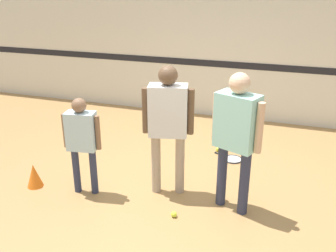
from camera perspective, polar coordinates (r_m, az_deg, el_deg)
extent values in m
plane|color=#A87F4C|center=(4.73, 0.87, -10.26)|extent=(16.00, 16.00, 0.00)
cube|color=silver|center=(7.01, 8.76, 13.94)|extent=(16.00, 0.06, 3.20)
cube|color=black|center=(7.08, 8.44, 9.28)|extent=(16.00, 0.01, 0.12)
cylinder|color=tan|center=(4.61, -1.81, -5.69)|extent=(0.11, 0.11, 0.77)
cylinder|color=tan|center=(4.59, 1.82, -5.82)|extent=(0.11, 0.11, 0.77)
cube|color=silver|center=(4.33, 0.00, 2.36)|extent=(0.49, 0.35, 0.61)
sphere|color=brown|center=(4.21, 0.00, 7.72)|extent=(0.22, 0.22, 0.22)
cylinder|color=brown|center=(4.36, -3.46, 2.35)|extent=(0.08, 0.08, 0.54)
cylinder|color=brown|center=(4.32, 3.49, 2.17)|extent=(0.08, 0.08, 0.54)
cylinder|color=#2D334C|center=(4.77, -13.79, -6.55)|extent=(0.09, 0.09, 0.59)
cylinder|color=#2D334C|center=(4.69, -11.27, -6.82)|extent=(0.09, 0.09, 0.59)
cube|color=silver|center=(4.51, -13.07, -0.76)|extent=(0.37, 0.24, 0.47)
sphere|color=brown|center=(4.41, -13.41, 3.09)|extent=(0.17, 0.17, 0.17)
cylinder|color=brown|center=(4.59, -15.40, -0.67)|extent=(0.06, 0.06, 0.42)
cylinder|color=brown|center=(4.44, -10.65, -1.00)|extent=(0.06, 0.06, 0.42)
cylinder|color=#2D334C|center=(4.27, 11.54, -8.47)|extent=(0.11, 0.11, 0.77)
cylinder|color=#2D334C|center=(4.40, 8.21, -7.32)|extent=(0.11, 0.11, 0.77)
cube|color=#99D8D1|center=(4.04, 10.46, 0.69)|extent=(0.51, 0.40, 0.61)
sphere|color=#DBAD89|center=(3.92, 10.87, 6.42)|extent=(0.22, 0.22, 0.22)
cylinder|color=#DBAD89|center=(3.93, 13.77, -0.31)|extent=(0.08, 0.08, 0.55)
cylinder|color=#DBAD89|center=(4.17, 7.33, 1.43)|extent=(0.08, 0.08, 0.55)
torus|color=#28282D|center=(5.63, 9.86, -5.00)|extent=(0.37, 0.37, 0.02)
cylinder|color=silver|center=(5.63, 9.86, -5.00)|extent=(0.24, 0.24, 0.01)
cylinder|color=black|center=(5.74, 8.01, -4.33)|extent=(0.18, 0.10, 0.02)
sphere|color=black|center=(5.79, 7.25, -4.05)|extent=(0.03, 0.03, 0.03)
sphere|color=#CCE038|center=(4.30, 0.91, -13.32)|extent=(0.07, 0.07, 0.07)
sphere|color=#CCE038|center=(5.85, 7.61, -3.55)|extent=(0.07, 0.07, 0.07)
cone|color=orange|center=(5.10, -19.72, -7.11)|extent=(0.20, 0.20, 0.31)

